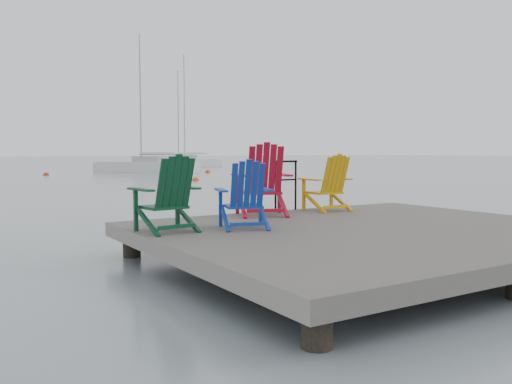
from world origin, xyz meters
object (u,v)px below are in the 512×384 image
handrail (286,180)px  buoy_c (208,173)px  sailboat_near (146,167)px  sailboat_mid (184,163)px  sailboat_far (182,163)px  chair_red (263,180)px  buoy_d (46,175)px  chair_blue (245,195)px  chair_yellow (329,183)px  chair_green (168,194)px  buoy_a (196,181)px

handrail → buoy_c: 31.27m
sailboat_near → sailboat_mid: size_ratio=0.85×
handrail → sailboat_far: size_ratio=0.09×
chair_red → sailboat_near: (10.07, 32.50, -0.73)m
buoy_d → chair_blue: bearing=-96.1°
handrail → sailboat_mid: bearing=67.7°
chair_blue → sailboat_far: 51.79m
chair_yellow → sailboat_mid: sailboat_mid is taller
sailboat_mid → buoy_c: (-6.98, -19.68, -0.35)m
sailboat_mid → chair_green: bearing=-82.7°
chair_blue → buoy_a: (8.94, 20.28, -0.96)m
sailboat_near → buoy_c: (3.55, -3.50, -0.36)m
sailboat_mid → chair_yellow: bearing=-79.7°
chair_red → buoy_d: (2.35, 30.44, -1.09)m
handrail → buoy_a: bearing=69.1°
sailboat_mid → buoy_d: sailboat_mid is taller
buoy_a → sailboat_far: bearing=67.2°
sailboat_near → chair_green: bearing=-145.0°
chair_yellow → buoy_a: bearing=73.6°
chair_green → chair_blue: 1.04m
sailboat_near → sailboat_mid: 19.30m
sailboat_near → sailboat_far: 16.78m
chair_blue → buoy_d: bearing=103.2°
handrail → buoy_c: handrail is taller
handrail → chair_yellow: bearing=-38.9°
sailboat_mid → sailboat_far: (-1.22, -2.22, 0.00)m
handrail → buoy_c: bearing=65.8°
handrail → buoy_d: (1.54, 29.94, -1.04)m
buoy_a → buoy_d: (-5.57, 11.30, 0.00)m
sailboat_far → buoy_c: 18.38m
chair_yellow → sailboat_mid: bearing=70.9°
chair_green → handrail: bearing=20.8°
chair_blue → chair_green: bearing=-175.8°
chair_yellow → buoy_c: bearing=69.6°
sailboat_mid → buoy_c: size_ratio=31.80×
chair_blue → buoy_d: 31.78m
chair_green → buoy_c: 33.74m
chair_blue → sailboat_near: sailboat_near is taller
handrail → chair_yellow: 0.76m
chair_green → buoy_a: 22.37m
sailboat_mid → chair_blue: bearing=-81.6°
chair_blue → sailboat_mid: bearing=85.8°
chair_green → sailboat_far: (21.40, 47.33, -0.64)m
sailboat_mid → buoy_a: (-12.68, -29.54, -0.35)m
handrail → chair_blue: (-1.82, -1.64, -0.08)m
chair_green → chair_red: 2.21m
chair_red → sailboat_far: sailboat_far is taller
chair_blue → chair_red: (1.02, 1.15, 0.12)m
handrail → chair_yellow: size_ratio=0.92×
chair_red → buoy_a: bearing=89.2°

